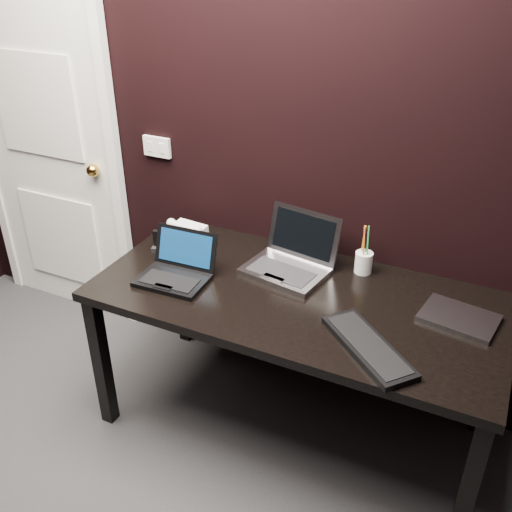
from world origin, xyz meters
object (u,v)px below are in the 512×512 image
at_px(ext_keyboard, 368,347).
at_px(pen_cup, 364,261).
at_px(desk, 296,309).
at_px(closed_laptop, 459,318).
at_px(netbook, 176,271).
at_px(silver_laptop, 290,261).
at_px(door, 46,142).
at_px(mobile_phone, 159,243).
at_px(desk_phone, 186,232).

bearing_deg(ext_keyboard, pen_cup, 108.36).
bearing_deg(desk, closed_laptop, 9.32).
xyz_separation_m(netbook, ext_keyboard, (0.88, -0.11, -0.03)).
xyz_separation_m(silver_laptop, closed_laptop, (0.74, -0.06, -0.04)).
bearing_deg(netbook, door, 156.79).
distance_m(ext_keyboard, mobile_phone, 1.14).
bearing_deg(ext_keyboard, door, 163.43).
bearing_deg(desk, ext_keyboard, -31.45).
distance_m(desk, desk_phone, 0.72).
height_order(silver_laptop, closed_laptop, silver_laptop).
relative_size(desk_phone, mobile_phone, 2.11).
bearing_deg(closed_laptop, mobile_phone, -178.50).
relative_size(ext_keyboard, pen_cup, 1.84).
relative_size(desk, ext_keyboard, 4.08).
distance_m(closed_laptop, desk_phone, 1.31).
distance_m(netbook, ext_keyboard, 0.89).
distance_m(closed_laptop, pen_cup, 0.48).
xyz_separation_m(ext_keyboard, mobile_phone, (-1.10, 0.29, 0.02)).
height_order(ext_keyboard, closed_laptop, ext_keyboard).
xyz_separation_m(door, silver_laptop, (1.55, -0.21, -0.26)).
relative_size(netbook, silver_laptop, 0.78).
distance_m(silver_laptop, closed_laptop, 0.74).
bearing_deg(silver_laptop, closed_laptop, -4.99).
bearing_deg(mobile_phone, closed_laptop, 1.50).
distance_m(ext_keyboard, pen_cup, 0.54).
xyz_separation_m(door, mobile_phone, (0.92, -0.31, -0.27)).
bearing_deg(door, pen_cup, -2.61).
xyz_separation_m(desk, netbook, (-0.52, -0.11, 0.12)).
height_order(mobile_phone, pen_cup, pen_cup).
distance_m(ext_keyboard, desk_phone, 1.13).
bearing_deg(closed_laptop, desk, -170.68).
bearing_deg(closed_laptop, door, 173.24).
relative_size(ext_keyboard, desk_phone, 2.00).
bearing_deg(desk, netbook, -167.94).
xyz_separation_m(closed_laptop, pen_cup, (-0.44, 0.19, 0.04)).
distance_m(door, ext_keyboard, 2.12).
distance_m(desk, closed_laptop, 0.65).
relative_size(door, ext_keyboard, 5.13).
xyz_separation_m(desk, mobile_phone, (-0.73, 0.07, 0.11)).
bearing_deg(silver_laptop, door, 172.40).
xyz_separation_m(desk, pen_cup, (0.20, 0.29, 0.13)).
bearing_deg(netbook, pen_cup, 29.37).
height_order(door, mobile_phone, door).
distance_m(door, pen_cup, 1.86).
xyz_separation_m(ext_keyboard, closed_laptop, (0.27, 0.33, -0.00)).
bearing_deg(ext_keyboard, desk_phone, 156.95).
relative_size(netbook, ext_keyboard, 0.73).
relative_size(desk, closed_laptop, 5.50).
bearing_deg(closed_laptop, pen_cup, 156.97).
height_order(netbook, closed_laptop, netbook).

